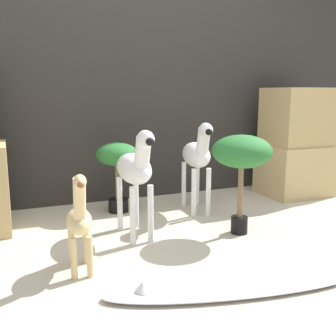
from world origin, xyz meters
The scene contains 9 objects.
ground_plane centered at (0.00, 0.00, 0.00)m, with size 14.00×14.00×0.00m, color beige.
wall_back centered at (0.00, 1.51, 1.10)m, with size 6.40×0.08×2.20m.
rock_pillar_right centered at (1.38, 1.04, 0.47)m, with size 0.59×0.48×0.98m.
zebra_right centered at (0.29, 0.89, 0.46)m, with size 0.27×0.57×0.73m.
zebra_left centered at (-0.33, 0.53, 0.46)m, with size 0.20×0.56×0.73m.
giraffe_figurine centered at (-0.75, 0.14, 0.29)m, with size 0.16×0.38×0.56m.
potted_palm_front centered at (0.35, 0.34, 0.54)m, with size 0.40×0.40×0.67m.
potted_palm_back centered at (-0.29, 1.12, 0.41)m, with size 0.33×0.33×0.56m.
surfboard centered at (-0.10, -0.32, 0.02)m, with size 1.31×0.51×0.08m.
Camera 1 is at (-1.06, -1.83, 0.94)m, focal length 42.00 mm.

